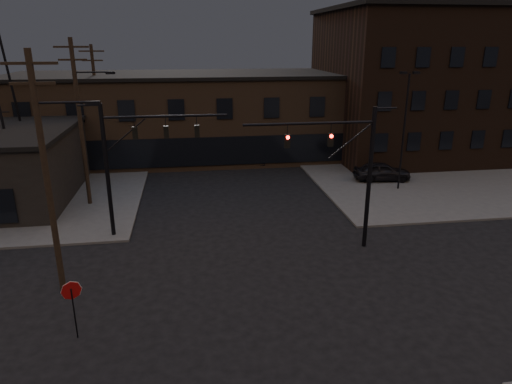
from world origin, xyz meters
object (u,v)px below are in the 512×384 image
traffic_signal_far (129,155)px  car_crossing (255,154)px  stop_sign (72,297)px  traffic_signal_near (350,164)px  parked_car_lot_b (386,154)px  parked_car_lot_a (382,171)px

traffic_signal_far → car_crossing: (9.81, 16.44, -4.22)m
traffic_signal_far → stop_sign: 10.55m
traffic_signal_near → traffic_signal_far: bearing=163.8°
stop_sign → parked_car_lot_b: size_ratio=0.55×
traffic_signal_near → parked_car_lot_a: size_ratio=1.73×
traffic_signal_near → car_crossing: size_ratio=1.66×
stop_sign → parked_car_lot_b: bearing=45.9°
traffic_signal_far → parked_car_lot_a: size_ratio=1.73×
parked_car_lot_a → parked_car_lot_b: (3.00, 6.06, -0.13)m
stop_sign → parked_car_lot_b: (23.59, 24.36, -1.04)m
traffic_signal_far → traffic_signal_near: bearing=-16.2°
traffic_signal_near → traffic_signal_far: (-12.07, 3.50, 0.08)m
parked_car_lot_a → parked_car_lot_b: size_ratio=1.02×
stop_sign → parked_car_lot_b: stop_sign is taller
parked_car_lot_b → traffic_signal_far: bearing=131.3°
stop_sign → car_crossing: stop_sign is taller
parked_car_lot_a → car_crossing: bearing=55.7°
traffic_signal_near → stop_sign: size_ratio=3.23×
stop_sign → parked_car_lot_b: 33.93m
parked_car_lot_a → car_crossing: size_ratio=0.96×
traffic_signal_far → parked_car_lot_b: (22.31, 14.38, -4.21)m
parked_car_lot_a → car_crossing: (-9.49, 8.11, -0.14)m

